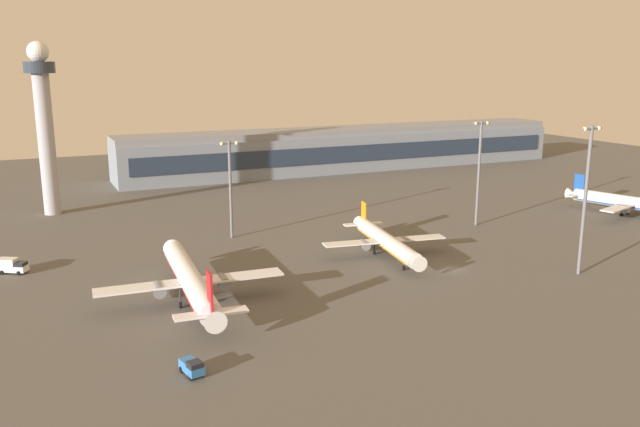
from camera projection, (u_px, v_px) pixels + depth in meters
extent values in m
plane|color=#56544F|center=(453.00, 269.00, 131.56)|extent=(416.00, 416.00, 0.00)
cube|color=gray|center=(349.00, 151.00, 256.02)|extent=(180.13, 22.00, 14.00)
cube|color=#263347|center=(362.00, 153.00, 245.96)|extent=(172.92, 0.40, 6.16)
cube|color=gray|center=(349.00, 131.00, 254.17)|extent=(180.13, 19.80, 2.40)
cylinder|color=#A8A8B2|center=(47.00, 145.00, 175.93)|extent=(4.40, 4.40, 38.34)
cylinder|color=#2D3847|center=(39.00, 67.00, 171.27)|extent=(8.00, 8.00, 3.00)
sphere|color=silver|center=(38.00, 52.00, 170.37)|extent=(5.60, 5.60, 5.60)
cylinder|color=white|center=(190.00, 279.00, 112.80)|extent=(6.27, 36.67, 3.85)
cone|color=white|center=(173.00, 250.00, 130.50)|extent=(3.81, 2.67, 3.66)
cone|color=white|center=(214.00, 319.00, 94.91)|extent=(3.65, 3.06, 3.47)
cube|color=white|center=(191.00, 282.00, 111.92)|extent=(32.63, 6.20, 0.35)
cube|color=white|center=(211.00, 313.00, 96.62)|extent=(11.29, 3.17, 0.35)
cube|color=red|center=(210.00, 293.00, 96.20)|extent=(0.52, 3.26, 6.59)
cylinder|color=slate|center=(159.00, 290.00, 110.13)|extent=(2.47, 3.79, 2.23)
cylinder|color=slate|center=(223.00, 282.00, 114.03)|extent=(2.47, 3.79, 2.23)
cube|color=red|center=(190.00, 285.00, 113.04)|extent=(5.69, 33.73, 0.36)
cylinder|color=#333338|center=(180.00, 269.00, 123.82)|extent=(0.28, 0.28, 3.60)
cylinder|color=black|center=(180.00, 278.00, 124.23)|extent=(0.48, 1.14, 1.11)
cylinder|color=#333338|center=(180.00, 295.00, 110.12)|extent=(0.28, 0.28, 3.60)
cylinder|color=black|center=(181.00, 305.00, 110.52)|extent=(0.48, 1.14, 1.11)
cylinder|color=#333338|center=(206.00, 292.00, 111.68)|extent=(0.28, 0.28, 3.60)
cylinder|color=black|center=(207.00, 302.00, 112.08)|extent=(0.48, 1.14, 1.11)
cylinder|color=silver|center=(386.00, 241.00, 139.47)|extent=(8.11, 30.96, 3.25)
cone|color=silver|center=(418.00, 263.00, 124.05)|extent=(3.38, 2.52, 3.09)
cone|color=silver|center=(361.00, 223.00, 155.06)|extent=(3.27, 2.83, 2.93)
cube|color=silver|center=(385.00, 241.00, 140.31)|extent=(27.60, 7.73, 0.30)
cube|color=silver|center=(363.00, 224.00, 153.49)|extent=(9.63, 3.53, 0.30)
cube|color=orange|center=(364.00, 213.00, 152.66)|extent=(0.69, 2.75, 5.57)
cylinder|color=slate|center=(405.00, 242.00, 141.69)|extent=(2.35, 3.34, 1.88)
cylinder|color=slate|center=(364.00, 245.00, 139.21)|extent=(2.35, 3.34, 1.88)
cube|color=orange|center=(386.00, 245.00, 139.67)|extent=(7.40, 28.47, 0.31)
cylinder|color=#333338|center=(404.00, 261.00, 130.56)|extent=(0.24, 0.24, 3.04)
cylinder|color=black|center=(404.00, 268.00, 130.90)|extent=(0.49, 0.98, 0.94)
cylinder|color=#333338|center=(391.00, 244.00, 142.32)|extent=(0.24, 0.24, 3.04)
cylinder|color=black|center=(390.00, 251.00, 142.66)|extent=(0.49, 0.98, 0.94)
cylinder|color=#333338|center=(374.00, 246.00, 141.33)|extent=(0.24, 0.24, 3.04)
cylinder|color=black|center=(374.00, 252.00, 141.67)|extent=(0.49, 0.98, 0.94)
cylinder|color=white|center=(635.00, 203.00, 175.70)|extent=(13.36, 32.92, 3.52)
cone|color=white|center=(571.00, 194.00, 188.68)|extent=(3.80, 3.43, 3.17)
cube|color=white|center=(631.00, 203.00, 176.41)|extent=(29.43, 12.43, 0.32)
cube|color=white|center=(577.00, 194.00, 187.36)|extent=(10.40, 5.18, 0.32)
cube|color=#19479E|center=(579.00, 185.00, 186.53)|extent=(1.15, 2.92, 6.03)
cylinder|color=slate|center=(639.00, 203.00, 179.90)|extent=(2.95, 3.80, 2.04)
cylinder|color=slate|center=(623.00, 209.00, 173.22)|extent=(2.95, 3.80, 2.04)
cube|color=#19479E|center=(634.00, 207.00, 175.92)|extent=(12.22, 30.26, 0.33)
cylinder|color=#333338|center=(628.00, 207.00, 179.08)|extent=(0.26, 0.26, 3.29)
cylinder|color=black|center=(628.00, 213.00, 179.45)|extent=(0.66, 1.08, 1.02)
cylinder|color=#333338|center=(622.00, 209.00, 176.41)|extent=(0.26, 0.26, 3.29)
cylinder|color=black|center=(621.00, 215.00, 176.78)|extent=(0.66, 1.08, 1.02)
cube|color=white|center=(20.00, 268.00, 128.63)|extent=(3.59, 3.47, 1.20)
cube|color=#1E232D|center=(19.00, 264.00, 128.42)|extent=(3.21, 3.14, 0.70)
cube|color=white|center=(8.00, 265.00, 128.73)|extent=(4.27, 3.83, 2.60)
cylinder|color=black|center=(25.00, 270.00, 129.74)|extent=(0.93, 0.72, 0.90)
cylinder|color=black|center=(19.00, 273.00, 127.71)|extent=(0.93, 0.72, 0.90)
cylinder|color=black|center=(8.00, 269.00, 130.11)|extent=(0.93, 0.72, 0.90)
cylinder|color=black|center=(2.00, 272.00, 128.07)|extent=(0.93, 0.72, 0.90)
cube|color=#3372BF|center=(195.00, 371.00, 85.88)|extent=(2.39, 2.47, 1.10)
cube|color=#1E232D|center=(195.00, 364.00, 85.67)|extent=(2.18, 2.19, 0.70)
cube|color=#3372BF|center=(189.00, 364.00, 87.31)|extent=(2.38, 2.75, 1.40)
cylinder|color=black|center=(202.00, 373.00, 86.27)|extent=(0.48, 0.94, 0.90)
cylinder|color=black|center=(190.00, 377.00, 85.27)|extent=(0.48, 0.94, 0.90)
cylinder|color=black|center=(193.00, 366.00, 88.36)|extent=(0.48, 0.94, 0.90)
cylinder|color=black|center=(182.00, 370.00, 87.37)|extent=(0.48, 0.94, 0.90)
cylinder|color=slate|center=(231.00, 190.00, 153.05)|extent=(0.70, 0.70, 23.25)
cube|color=slate|center=(229.00, 143.00, 150.57)|extent=(4.80, 0.40, 0.40)
sphere|color=#F9EAB2|center=(222.00, 144.00, 149.83)|extent=(0.90, 0.90, 0.90)
sphere|color=#F9EAB2|center=(236.00, 143.00, 151.31)|extent=(0.90, 0.90, 0.90)
cylinder|color=slate|center=(479.00, 174.00, 164.86)|extent=(0.70, 0.70, 26.81)
cube|color=slate|center=(482.00, 123.00, 161.98)|extent=(4.80, 0.40, 0.40)
sphere|color=#F9EAB2|center=(476.00, 124.00, 161.24)|extent=(0.90, 0.90, 0.90)
sphere|color=#F9EAB2|center=(487.00, 123.00, 162.71)|extent=(0.90, 0.90, 0.90)
cylinder|color=slate|center=(585.00, 202.00, 125.37)|extent=(0.70, 0.70, 29.35)
cube|color=slate|center=(592.00, 129.00, 122.20)|extent=(4.80, 0.40, 0.40)
sphere|color=#F9EAB2|center=(585.00, 129.00, 121.46)|extent=(0.90, 0.90, 0.90)
sphere|color=#F9EAB2|center=(599.00, 128.00, 122.94)|extent=(0.90, 0.90, 0.90)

